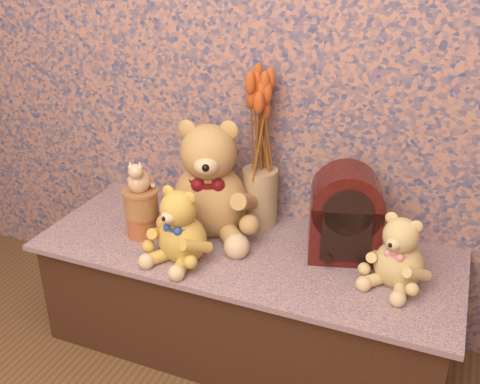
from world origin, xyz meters
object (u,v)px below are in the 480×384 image
at_px(cathedral_radio, 346,213).
at_px(biscuit_tin_lower, 143,224).
at_px(teddy_medium, 182,221).
at_px(teddy_large, 210,172).
at_px(cat_figurine, 139,174).
at_px(ceramic_vase, 260,197).
at_px(teddy_small, 401,247).

distance_m(cathedral_radio, biscuit_tin_lower, 0.73).
bearing_deg(teddy_medium, biscuit_tin_lower, 168.94).
bearing_deg(cathedral_radio, teddy_large, 164.77).
bearing_deg(cat_figurine, cathedral_radio, -6.29).
xyz_separation_m(teddy_medium, ceramic_vase, (0.15, 0.33, -0.03)).
relative_size(teddy_large, biscuit_tin_lower, 3.98).
distance_m(teddy_medium, teddy_small, 0.71).
distance_m(teddy_large, teddy_medium, 0.24).
bearing_deg(teddy_medium, cat_figurine, 168.94).
height_order(teddy_medium, cathedral_radio, cathedral_radio).
bearing_deg(teddy_small, teddy_large, -167.76).
relative_size(teddy_small, ceramic_vase, 1.16).
height_order(teddy_large, ceramic_vase, teddy_large).
relative_size(teddy_large, cathedral_radio, 1.42).
distance_m(teddy_large, ceramic_vase, 0.22).
relative_size(teddy_small, cat_figurine, 2.02).
relative_size(cathedral_radio, ceramic_vase, 1.46).
height_order(ceramic_vase, biscuit_tin_lower, ceramic_vase).
height_order(teddy_large, teddy_medium, teddy_large).
height_order(ceramic_vase, cat_figurine, cat_figurine).
height_order(teddy_small, cathedral_radio, cathedral_radio).
relative_size(teddy_large, ceramic_vase, 2.07).
distance_m(teddy_small, cathedral_radio, 0.22).
xyz_separation_m(cathedral_radio, biscuit_tin_lower, (-0.71, -0.14, -0.12)).
xyz_separation_m(teddy_medium, teddy_small, (0.70, 0.13, -0.01)).
bearing_deg(cat_figurine, teddy_large, 15.27).
bearing_deg(ceramic_vase, cathedral_radio, -16.68).
distance_m(cathedral_radio, cat_figurine, 0.73).
distance_m(teddy_medium, ceramic_vase, 0.36).
relative_size(cathedral_radio, biscuit_tin_lower, 2.81).
bearing_deg(teddy_small, biscuit_tin_lower, -157.39).
relative_size(teddy_large, teddy_medium, 1.63).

